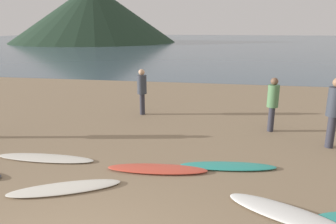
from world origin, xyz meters
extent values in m
cube|color=#8C7559|center=(0.00, 10.00, -0.10)|extent=(120.00, 120.00, 0.20)
cube|color=#475B6B|center=(0.00, 64.65, 0.00)|extent=(140.00, 100.00, 0.01)
cone|color=#1E3323|center=(-23.51, 57.78, 5.44)|extent=(31.86, 31.86, 10.88)
ellipsoid|color=silver|center=(-2.17, 3.70, 0.03)|extent=(2.40, 0.55, 0.07)
ellipsoid|color=silver|center=(-1.01, 2.45, 0.04)|extent=(2.15, 1.34, 0.07)
ellipsoid|color=#D84C38|center=(0.57, 3.57, 0.04)|extent=(2.23, 0.70, 0.09)
ellipsoid|color=teal|center=(2.09, 4.00, 0.04)|extent=(2.17, 0.70, 0.08)
ellipsoid|color=white|center=(3.04, 2.28, 0.05)|extent=(2.08, 1.42, 0.10)
cylinder|color=#2D2D38|center=(4.69, 5.70, 0.42)|extent=(0.20, 0.20, 0.85)
cylinder|color=#333842|center=(4.69, 5.70, 1.22)|extent=(0.37, 0.37, 0.74)
cylinder|color=#2D2D38|center=(-0.89, 7.93, 0.38)|extent=(0.18, 0.18, 0.75)
cylinder|color=#333842|center=(-0.89, 7.93, 1.08)|extent=(0.33, 0.33, 0.66)
sphere|color=tan|center=(-0.89, 7.93, 1.52)|extent=(0.21, 0.21, 0.21)
cylinder|color=#2D2D38|center=(3.36, 6.79, 0.38)|extent=(0.18, 0.18, 0.75)
cylinder|color=#4C7A4C|center=(3.36, 6.79, 1.08)|extent=(0.33, 0.33, 0.65)
sphere|color=brown|center=(3.36, 6.79, 1.51)|extent=(0.21, 0.21, 0.21)
camera|label=1|loc=(1.89, -2.54, 3.05)|focal=33.45mm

